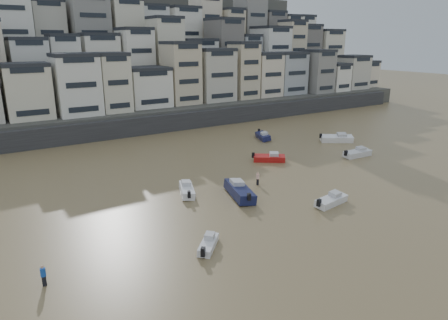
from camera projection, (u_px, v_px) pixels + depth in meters
harbor_wall at (158, 123)px, 80.49m from camera, size 140.00×3.00×3.50m
hillside at (114, 58)px, 111.77m from camera, size 141.04×66.00×50.00m
boat_g at (337, 138)px, 72.71m from camera, size 6.35×5.16×1.71m
boat_a at (331, 199)px, 45.11m from camera, size 5.13×2.31×1.35m
boat_e at (269, 157)px, 61.15m from camera, size 5.23×4.47×1.43m
boat_d at (357, 152)px, 63.67m from camera, size 5.59×2.05×1.50m
boat_i at (263, 135)px, 74.89m from camera, size 3.56×5.71×1.48m
boat_j at (208, 243)px, 35.70m from camera, size 3.73×3.81×1.10m
boat_f at (187, 188)px, 48.25m from camera, size 3.47×5.44×1.41m
boat_c at (240, 189)px, 47.40m from camera, size 4.12×7.30×1.89m
person_blue at (43, 275)px, 30.16m from camera, size 0.44×0.44×1.74m
person_pink at (258, 178)px, 51.24m from camera, size 0.44×0.44×1.74m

